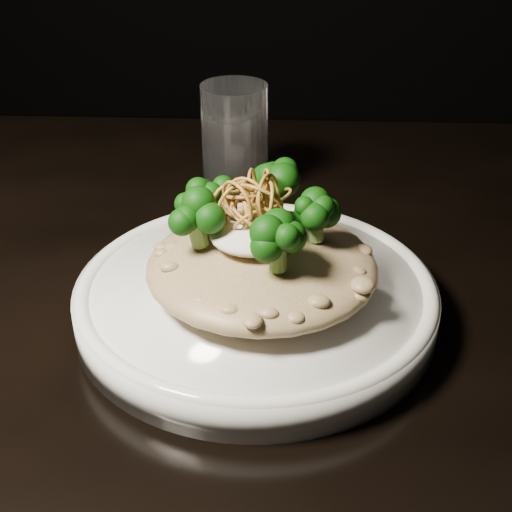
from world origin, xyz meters
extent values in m
cube|color=black|center=(0.00, 0.00, 0.73)|extent=(1.10, 0.80, 0.04)
cylinder|color=white|center=(-0.03, -0.05, 0.76)|extent=(0.28, 0.28, 0.03)
ellipsoid|color=brown|center=(-0.03, -0.06, 0.80)|extent=(0.18, 0.18, 0.04)
ellipsoid|color=white|center=(-0.03, -0.06, 0.83)|extent=(0.06, 0.06, 0.02)
cylinder|color=white|center=(-0.06, 0.17, 0.81)|extent=(0.09, 0.09, 0.12)
camera|label=1|loc=(-0.01, -0.52, 1.08)|focal=50.00mm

